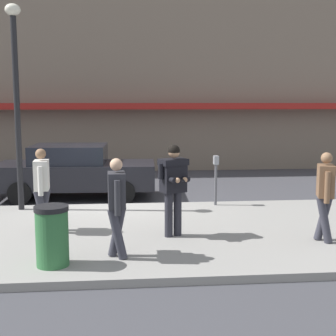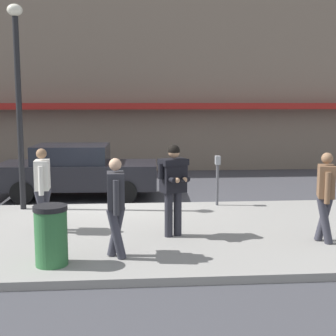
# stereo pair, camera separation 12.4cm
# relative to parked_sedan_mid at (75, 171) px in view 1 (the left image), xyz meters

# --- Properties ---
(ground_plane) EXTENTS (80.00, 80.00, 0.00)m
(ground_plane) POSITION_rel_parked_sedan_mid_xyz_m (1.00, -1.34, -0.79)
(ground_plane) COLOR #3D3D42
(sidewalk) EXTENTS (32.00, 5.30, 0.14)m
(sidewalk) POSITION_rel_parked_sedan_mid_xyz_m (2.00, -4.19, -0.72)
(sidewalk) COLOR gray
(sidewalk) RESTS_ON ground
(curb_paint_line) EXTENTS (28.00, 0.12, 0.01)m
(curb_paint_line) POSITION_rel_parked_sedan_mid_xyz_m (2.00, -1.29, -0.79)
(curb_paint_line) COLOR silver
(curb_paint_line) RESTS_ON ground
(parked_sedan_mid) EXTENTS (4.57, 2.07, 1.54)m
(parked_sedan_mid) POSITION_rel_parked_sedan_mid_xyz_m (0.00, 0.00, 0.00)
(parked_sedan_mid) COLOR black
(parked_sedan_mid) RESTS_ON ground
(man_texting_on_phone) EXTENTS (0.61, 0.65, 1.81)m
(man_texting_on_phone) POSITION_rel_parked_sedan_mid_xyz_m (2.38, -4.64, 0.46)
(man_texting_on_phone) COLOR #23232B
(man_texting_on_phone) RESTS_ON sidewalk
(pedestrian_in_light_coat) EXTENTS (0.35, 0.60, 1.70)m
(pedestrian_in_light_coat) POSITION_rel_parked_sedan_mid_xyz_m (-0.22, -4.05, 0.32)
(pedestrian_in_light_coat) COLOR #33333D
(pedestrian_in_light_coat) RESTS_ON sidewalk
(pedestrian_with_bag) EXTENTS (0.34, 0.72, 1.70)m
(pedestrian_with_bag) POSITION_rel_parked_sedan_mid_xyz_m (1.31, -5.80, 0.32)
(pedestrian_with_bag) COLOR #33333D
(pedestrian_with_bag) RESTS_ON sidewalk
(pedestrian_dark_coat) EXTENTS (0.40, 0.58, 1.70)m
(pedestrian_dark_coat) POSITION_rel_parked_sedan_mid_xyz_m (5.17, -5.25, 0.32)
(pedestrian_dark_coat) COLOR #33333D
(pedestrian_dark_coat) RESTS_ON sidewalk
(street_lamp_post) EXTENTS (0.36, 0.36, 4.88)m
(street_lamp_post) POSITION_rel_parked_sedan_mid_xyz_m (-1.10, -1.99, 2.35)
(street_lamp_post) COLOR black
(street_lamp_post) RESTS_ON sidewalk
(parking_meter) EXTENTS (0.12, 0.18, 1.27)m
(parking_meter) POSITION_rel_parked_sedan_mid_xyz_m (3.75, -1.94, 0.18)
(parking_meter) COLOR #4C4C51
(parking_meter) RESTS_ON sidewalk
(trash_bin) EXTENTS (0.55, 0.55, 0.98)m
(trash_bin) POSITION_rel_parked_sedan_mid_xyz_m (0.27, -6.12, -0.16)
(trash_bin) COLOR #2D6638
(trash_bin) RESTS_ON sidewalk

